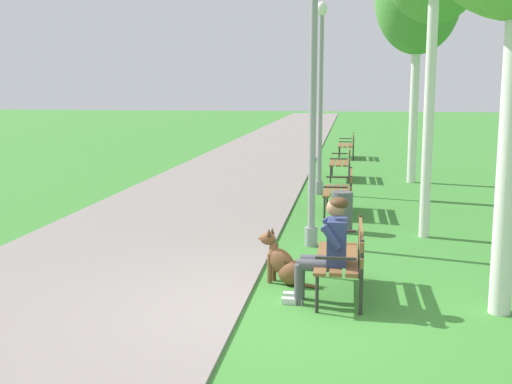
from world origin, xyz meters
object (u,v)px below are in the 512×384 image
park_bench_furthest (348,144)px  litter_bin (342,212)px  park_bench_mid (341,188)px  park_bench_far (343,160)px  dog_brown (284,264)px  person_seated_on_near_bench (327,246)px  park_bench_near (345,253)px  lamp_post_mid (320,97)px  lamp_post_near (313,104)px

park_bench_furthest → litter_bin: size_ratio=2.14×
park_bench_mid → park_bench_furthest: bearing=89.5°
park_bench_far → dog_brown: 9.62m
park_bench_furthest → person_seated_on_near_bench: (-0.17, -15.60, 0.17)m
park_bench_near → park_bench_mid: 5.09m
litter_bin → park_bench_far: bearing=90.7°
person_seated_on_near_bench → lamp_post_mid: lamp_post_mid is taller
person_seated_on_near_bench → lamp_post_mid: (-0.46, 7.70, 1.57)m
park_bench_mid → person_seated_on_near_bench: bearing=-90.9°
person_seated_on_near_bench → park_bench_mid: bearing=89.1°
lamp_post_mid → lamp_post_near: bearing=-88.6°
park_bench_furthest → lamp_post_near: 13.03m
park_bench_far → litter_bin: (0.08, -6.47, -0.16)m
park_bench_furthest → dog_brown: (-0.73, -14.94, -0.25)m
park_bench_far → person_seated_on_near_bench: person_seated_on_near_bench is taller
park_bench_mid → dog_brown: 4.81m
person_seated_on_near_bench → litter_bin: size_ratio=1.79×
dog_brown → lamp_post_near: lamp_post_near is taller
park_bench_furthest → lamp_post_mid: (-0.63, -7.90, 1.74)m
dog_brown → lamp_post_near: size_ratio=0.19×
park_bench_far → litter_bin: bearing=-89.3°
lamp_post_near → lamp_post_mid: bearing=91.4°
park_bench_mid → park_bench_furthest: same height
park_bench_near → dog_brown: size_ratio=1.87×
lamp_post_mid → litter_bin: size_ratio=6.23×
park_bench_far → lamp_post_mid: (-0.51, -2.56, 1.74)m
park_bench_near → litter_bin: (-0.08, 3.45, -0.16)m
park_bench_near → dog_brown: bearing=157.2°
park_bench_far → lamp_post_near: 7.77m
park_bench_far → park_bench_furthest: same height
litter_bin → dog_brown: bearing=-102.4°
lamp_post_mid → dog_brown: bearing=-90.8°
dog_brown → person_seated_on_near_bench: bearing=-49.7°
park_bench_furthest → person_seated_on_near_bench: person_seated_on_near_bench is taller
park_bench_near → park_bench_furthest: 15.26m
lamp_post_near → lamp_post_mid: 5.01m
person_seated_on_near_bench → lamp_post_mid: 7.87m
park_bench_far → dog_brown: park_bench_far is taller
park_bench_mid → lamp_post_mid: (-0.55, 2.28, 1.74)m
park_bench_mid → lamp_post_near: size_ratio=0.35×
lamp_post_near → lamp_post_mid: (-0.12, 5.00, 0.03)m
park_bench_near → lamp_post_mid: bearing=95.2°
park_bench_mid → park_bench_furthest: (0.09, 10.18, 0.00)m
park_bench_furthest → lamp_post_near: bearing=-92.3°
park_bench_near → dog_brown: park_bench_near is taller
park_bench_near → park_bench_mid: size_ratio=1.00×
park_bench_near → lamp_post_mid: lamp_post_mid is taller
park_bench_near → park_bench_furthest: size_ratio=1.00×
person_seated_on_near_bench → park_bench_far: bearing=89.7°
park_bench_furthest → lamp_post_near: (-0.51, -12.91, 1.72)m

